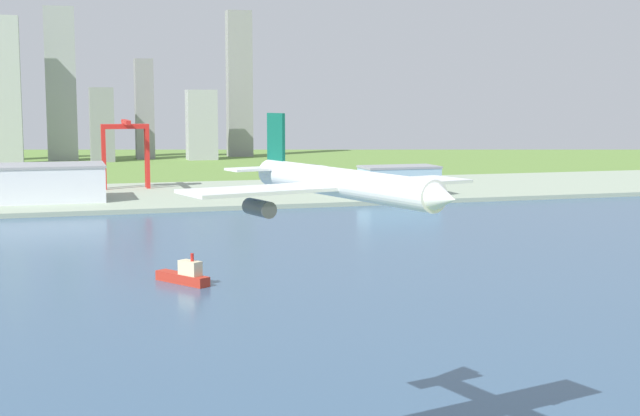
# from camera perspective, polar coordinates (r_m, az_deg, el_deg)

# --- Properties ---
(ground_plane) EXTENTS (2400.00, 2400.00, 0.00)m
(ground_plane) POSITION_cam_1_polar(r_m,az_deg,el_deg) (332.38, -6.19, -2.80)
(ground_plane) COLOR olive
(water_bay) EXTENTS (840.00, 360.00, 0.15)m
(water_bay) POSITION_cam_1_polar(r_m,az_deg,el_deg) (274.52, -3.95, -4.83)
(water_bay) COLOR #385675
(water_bay) RESTS_ON ground
(industrial_pier) EXTENTS (840.00, 140.00, 2.50)m
(industrial_pier) POSITION_cam_1_polar(r_m,az_deg,el_deg) (518.66, -9.92, 0.77)
(industrial_pier) COLOR #95A58E
(industrial_pier) RESTS_ON ground
(airplane_landing) EXTENTS (44.86, 47.07, 13.41)m
(airplane_landing) POSITION_cam_1_polar(r_m,az_deg,el_deg) (124.94, 1.33, 1.54)
(airplane_landing) COLOR white
(tugboat_small) EXTENTS (14.71, 19.39, 9.76)m
(tugboat_small) POSITION_cam_1_polar(r_m,az_deg,el_deg) (276.32, -8.59, -4.24)
(tugboat_small) COLOR #B22D1E
(tugboat_small) RESTS_ON water_bay
(port_crane_red) EXTENTS (27.93, 41.19, 41.36)m
(port_crane_red) POSITION_cam_1_polar(r_m,az_deg,el_deg) (549.24, -12.27, 4.33)
(port_crane_red) COLOR red
(port_crane_red) RESTS_ON industrial_pier
(warehouse_main) EXTENTS (54.75, 41.07, 19.25)m
(warehouse_main) POSITION_cam_1_polar(r_m,az_deg,el_deg) (496.25, -16.67, 1.58)
(warehouse_main) COLOR silver
(warehouse_main) RESTS_ON industrial_pier
(warehouse_annex) EXTENTS (42.54, 23.13, 16.53)m
(warehouse_annex) POSITION_cam_1_polar(r_m,az_deg,el_deg) (503.03, 5.05, 1.75)
(warehouse_annex) COLOR #99BCD1
(warehouse_annex) RESTS_ON industrial_pier
(distant_skyline) EXTENTS (282.13, 60.47, 140.77)m
(distant_skyline) POSITION_cam_1_polar(r_m,az_deg,el_deg) (847.66, -13.72, 6.78)
(distant_skyline) COLOR #9696A0
(distant_skyline) RESTS_ON ground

